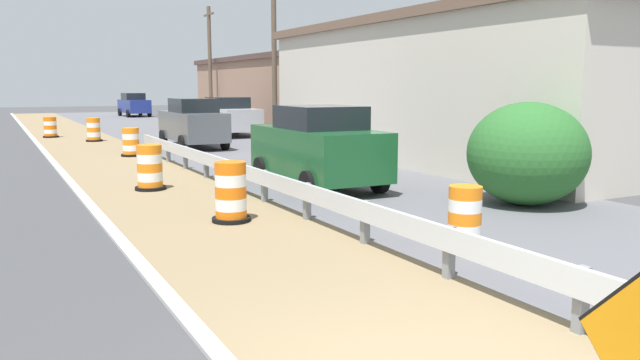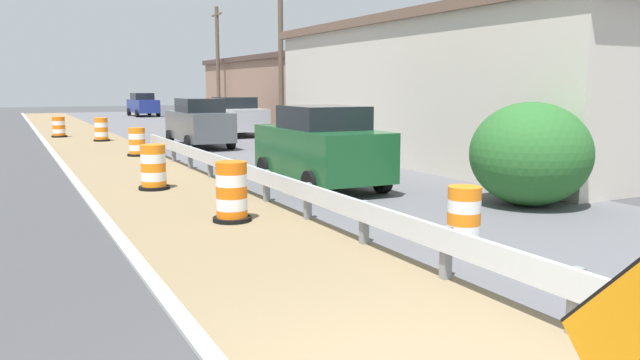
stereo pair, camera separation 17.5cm
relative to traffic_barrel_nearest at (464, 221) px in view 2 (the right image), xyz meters
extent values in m
cube|color=slate|center=(-1.19, -3.11, -0.09)|extent=(0.12, 0.12, 0.70)
cube|color=slate|center=(-1.19, -1.06, -0.09)|extent=(0.12, 0.12, 0.70)
cube|color=slate|center=(-1.19, 0.98, -0.09)|extent=(0.12, 0.12, 0.70)
cube|color=slate|center=(-1.19, 3.03, -0.09)|extent=(0.12, 0.12, 0.70)
cube|color=slate|center=(-1.19, 5.08, -0.09)|extent=(0.12, 0.12, 0.70)
cube|color=slate|center=(-1.19, 7.13, -0.09)|extent=(0.12, 0.12, 0.70)
cube|color=slate|center=(-1.19, 9.18, -0.09)|extent=(0.12, 0.12, 0.70)
cube|color=slate|center=(-1.19, 11.23, -0.09)|extent=(0.12, 0.12, 0.70)
cube|color=slate|center=(-1.19, 13.28, -0.09)|extent=(0.12, 0.12, 0.70)
cube|color=slate|center=(-1.19, 15.33, -0.09)|extent=(0.12, 0.12, 0.70)
cylinder|color=orange|center=(0.00, 0.00, -0.34)|extent=(0.51, 0.51, 0.20)
cylinder|color=white|center=(0.00, 0.00, -0.15)|extent=(0.51, 0.51, 0.20)
cylinder|color=orange|center=(0.00, 0.00, 0.05)|extent=(0.51, 0.51, 0.20)
cylinder|color=white|center=(0.00, 0.00, 0.25)|extent=(0.51, 0.51, 0.20)
cylinder|color=orange|center=(0.00, 0.00, 0.44)|extent=(0.51, 0.51, 0.20)
cylinder|color=black|center=(0.00, 0.00, -0.40)|extent=(0.64, 0.64, 0.08)
cylinder|color=orange|center=(-2.52, 3.54, -0.33)|extent=(0.58, 0.58, 0.22)
cylinder|color=white|center=(-2.52, 3.54, -0.10)|extent=(0.58, 0.58, 0.22)
cylinder|color=orange|center=(-2.52, 3.54, 0.12)|extent=(0.58, 0.58, 0.22)
cylinder|color=white|center=(-2.52, 3.54, 0.34)|extent=(0.58, 0.58, 0.22)
cylinder|color=orange|center=(-2.52, 3.54, 0.57)|extent=(0.58, 0.58, 0.22)
cylinder|color=black|center=(-2.52, 3.54, -0.40)|extent=(0.72, 0.72, 0.08)
cylinder|color=orange|center=(-3.03, 7.86, -0.33)|extent=(0.60, 0.60, 0.22)
cylinder|color=white|center=(-3.03, 7.86, -0.11)|extent=(0.60, 0.60, 0.22)
cylinder|color=orange|center=(-3.03, 7.86, 0.11)|extent=(0.60, 0.60, 0.22)
cylinder|color=white|center=(-3.03, 7.86, 0.33)|extent=(0.60, 0.60, 0.22)
cylinder|color=orange|center=(-3.03, 7.86, 0.55)|extent=(0.60, 0.60, 0.22)
cylinder|color=black|center=(-3.03, 7.86, -0.40)|extent=(0.75, 0.75, 0.08)
cylinder|color=orange|center=(-1.95, 15.55, -0.34)|extent=(0.58, 0.58, 0.21)
cylinder|color=white|center=(-1.95, 15.55, -0.13)|extent=(0.58, 0.58, 0.21)
cylinder|color=orange|center=(-1.95, 15.55, 0.07)|extent=(0.58, 0.58, 0.21)
cylinder|color=white|center=(-1.95, 15.55, 0.28)|extent=(0.58, 0.58, 0.21)
cylinder|color=orange|center=(-1.95, 15.55, 0.48)|extent=(0.58, 0.58, 0.21)
cylinder|color=black|center=(-1.95, 15.55, -0.40)|extent=(0.73, 0.73, 0.08)
cylinder|color=orange|center=(-2.23, 22.57, -0.33)|extent=(0.59, 0.59, 0.22)
cylinder|color=white|center=(-2.23, 22.57, -0.12)|extent=(0.59, 0.59, 0.22)
cylinder|color=orange|center=(-2.23, 22.57, 0.10)|extent=(0.59, 0.59, 0.22)
cylinder|color=white|center=(-2.23, 22.57, 0.31)|extent=(0.59, 0.59, 0.22)
cylinder|color=orange|center=(-2.23, 22.57, 0.53)|extent=(0.59, 0.59, 0.22)
cylinder|color=black|center=(-2.23, 22.57, -0.40)|extent=(0.73, 0.73, 0.08)
cylinder|color=orange|center=(-3.79, 25.88, -0.34)|extent=(0.60, 0.60, 0.20)
cylinder|color=white|center=(-3.79, 25.88, -0.14)|extent=(0.60, 0.60, 0.20)
cylinder|color=orange|center=(-3.79, 25.88, 0.06)|extent=(0.60, 0.60, 0.20)
cylinder|color=white|center=(-3.79, 25.88, 0.27)|extent=(0.60, 0.60, 0.20)
cylinder|color=orange|center=(-3.79, 25.88, 0.47)|extent=(0.60, 0.60, 0.20)
cylinder|color=black|center=(-3.79, 25.88, -0.40)|extent=(0.75, 0.75, 0.08)
cube|color=#195128|center=(0.78, 6.36, 0.45)|extent=(1.99, 4.53, 1.15)
cube|color=black|center=(0.77, 6.19, 1.31)|extent=(1.73, 2.11, 0.56)
cylinder|color=black|center=(-0.10, 7.87, -0.12)|extent=(0.24, 0.65, 0.64)
cylinder|color=black|center=(1.75, 7.81, -0.12)|extent=(0.24, 0.65, 0.64)
cylinder|color=black|center=(-0.20, 4.92, -0.12)|extent=(0.24, 0.65, 0.64)
cylinder|color=black|center=(1.66, 4.86, -0.12)|extent=(0.24, 0.65, 0.64)
cube|color=silver|center=(4.35, 22.68, 0.42)|extent=(2.07, 4.35, 1.08)
cube|color=black|center=(4.34, 22.85, 1.24)|extent=(1.79, 2.03, 0.56)
cylinder|color=black|center=(5.35, 21.31, -0.12)|extent=(0.24, 0.65, 0.64)
cylinder|color=black|center=(3.45, 21.23, -0.12)|extent=(0.24, 0.65, 0.64)
cylinder|color=black|center=(5.25, 24.13, -0.12)|extent=(0.24, 0.65, 0.64)
cylinder|color=black|center=(3.34, 24.06, -0.12)|extent=(0.24, 0.65, 0.64)
cube|color=#4C5156|center=(0.99, 17.79, 0.45)|extent=(1.76, 4.77, 1.14)
cube|color=black|center=(0.99, 17.60, 1.30)|extent=(1.56, 2.20, 0.56)
cylinder|color=black|center=(0.15, 19.36, -0.12)|extent=(0.23, 0.64, 0.64)
cylinder|color=black|center=(1.86, 19.35, -0.12)|extent=(0.23, 0.64, 0.64)
cylinder|color=black|center=(0.12, 16.23, -0.12)|extent=(0.23, 0.64, 0.64)
cylinder|color=black|center=(1.83, 16.21, -0.12)|extent=(0.23, 0.64, 0.64)
cube|color=navy|center=(4.38, 46.21, 0.42)|extent=(1.91, 4.61, 1.08)
cube|color=black|center=(4.38, 46.39, 1.24)|extent=(1.64, 2.15, 0.56)
cylinder|color=black|center=(5.31, 44.74, -0.12)|extent=(0.24, 0.65, 0.64)
cylinder|color=black|center=(3.58, 44.67, -0.12)|extent=(0.24, 0.65, 0.64)
cylinder|color=black|center=(5.19, 47.74, -0.12)|extent=(0.24, 0.65, 0.64)
cylinder|color=black|center=(3.46, 47.67, -0.12)|extent=(0.24, 0.65, 0.64)
cube|color=beige|center=(8.61, 9.42, 1.80)|extent=(7.96, 15.36, 4.48)
cube|color=brown|center=(8.61, 9.42, 4.19)|extent=(8.28, 15.98, 0.30)
cube|color=#93705B|center=(10.56, 29.33, 1.57)|extent=(7.10, 14.55, 4.02)
cube|color=#4C3833|center=(10.56, 29.33, 3.73)|extent=(7.39, 15.13, 0.30)
cylinder|color=brown|center=(6.63, 3.55, 3.66)|extent=(0.24, 0.24, 8.21)
cylinder|color=brown|center=(5.65, 19.89, 3.71)|extent=(0.24, 0.24, 8.29)
cylinder|color=brown|center=(6.37, 31.70, 3.33)|extent=(0.24, 0.24, 7.54)
cube|color=brown|center=(6.37, 31.70, 6.60)|extent=(0.12, 1.80, 0.10)
ellipsoid|color=#286028|center=(3.58, 2.16, 0.65)|extent=(2.50, 2.50, 2.18)
camera|label=1|loc=(-6.35, -7.13, 2.05)|focal=34.49mm
camera|label=2|loc=(-6.20, -7.21, 2.05)|focal=34.49mm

